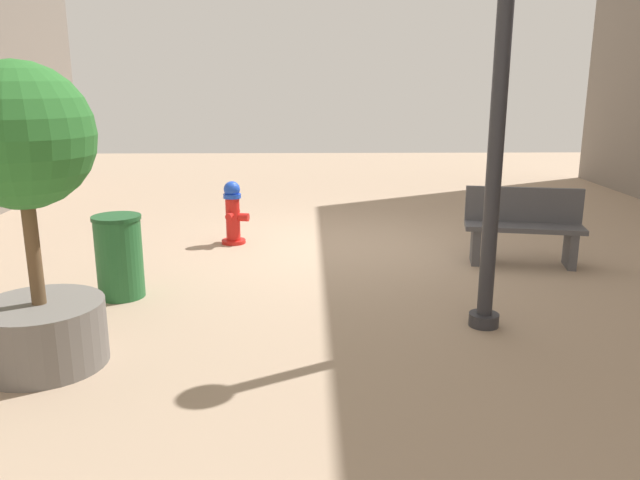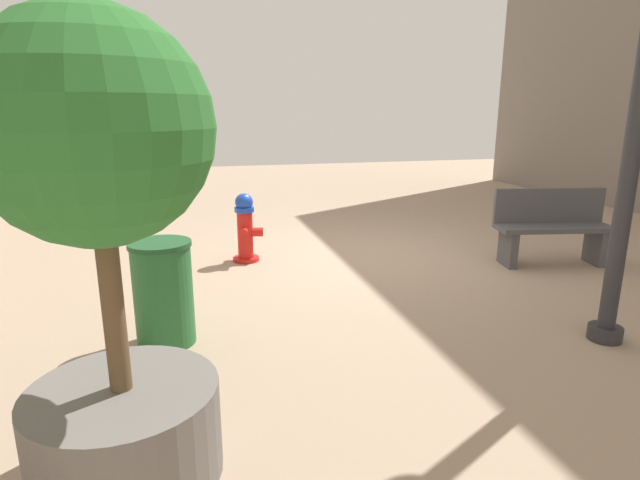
{
  "view_description": "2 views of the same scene",
  "coord_description": "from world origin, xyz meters",
  "px_view_note": "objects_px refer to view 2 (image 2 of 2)",
  "views": [
    {
      "loc": [
        0.6,
        8.36,
        2.23
      ],
      "look_at": [
        0.45,
        1.18,
        0.4
      ],
      "focal_mm": 34.84,
      "sensor_mm": 36.0,
      "label": 1
    },
    {
      "loc": [
        2.34,
        6.22,
        1.93
      ],
      "look_at": [
        0.87,
        0.63,
        0.44
      ],
      "focal_mm": 28.74,
      "sensor_mm": 36.0,
      "label": 2
    }
  ],
  "objects_px": {
    "fire_hydrant": "(245,228)",
    "planter_tree": "(104,222)",
    "bench_near": "(552,226)",
    "trash_bin": "(163,293)"
  },
  "relations": [
    {
      "from": "bench_near",
      "to": "planter_tree",
      "type": "xyz_separation_m",
      "value": [
        4.84,
        2.8,
        0.92
      ]
    },
    {
      "from": "fire_hydrant",
      "to": "trash_bin",
      "type": "distance_m",
      "value": 2.43
    },
    {
      "from": "fire_hydrant",
      "to": "planter_tree",
      "type": "xyz_separation_m",
      "value": [
        1.09,
        3.88,
        0.96
      ]
    },
    {
      "from": "bench_near",
      "to": "planter_tree",
      "type": "bearing_deg",
      "value": 30.03
    },
    {
      "from": "bench_near",
      "to": "trash_bin",
      "type": "xyz_separation_m",
      "value": [
        4.69,
        1.16,
        -0.04
      ]
    },
    {
      "from": "bench_near",
      "to": "trash_bin",
      "type": "height_order",
      "value": "bench_near"
    },
    {
      "from": "fire_hydrant",
      "to": "planter_tree",
      "type": "relative_size",
      "value": 0.37
    },
    {
      "from": "bench_near",
      "to": "trash_bin",
      "type": "bearing_deg",
      "value": 13.91
    },
    {
      "from": "fire_hydrant",
      "to": "bench_near",
      "type": "xyz_separation_m",
      "value": [
        -3.74,
        1.08,
        0.04
      ]
    },
    {
      "from": "planter_tree",
      "to": "fire_hydrant",
      "type": "bearing_deg",
      "value": -105.73
    }
  ]
}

